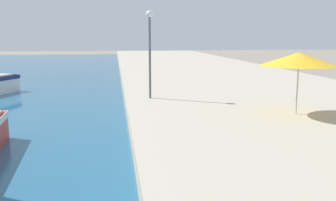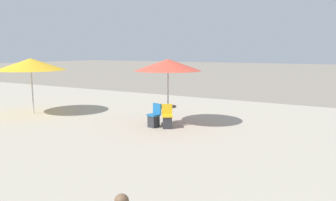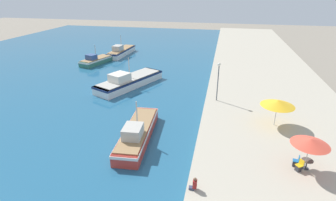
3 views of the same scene
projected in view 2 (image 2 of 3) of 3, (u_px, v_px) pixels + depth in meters
cafe_umbrella_pink at (168, 65)px, 12.69m from camera, size 2.62×2.62×2.63m
cafe_umbrella_white at (31, 64)px, 15.17m from camera, size 3.15×3.15×2.60m
cafe_table at (166, 111)px, 13.21m from camera, size 0.80×0.80×0.74m
cafe_chair_left at (167, 120)px, 12.52m from camera, size 0.58×0.57×0.91m
cafe_chair_right at (154, 119)px, 12.70m from camera, size 0.50×0.48×0.91m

